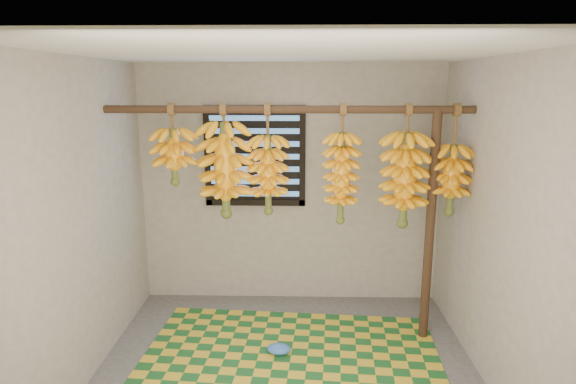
{
  "coord_description": "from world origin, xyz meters",
  "views": [
    {
      "loc": [
        0.09,
        -3.23,
        2.2
      ],
      "look_at": [
        0.0,
        0.55,
        1.35
      ],
      "focal_mm": 30.0,
      "sensor_mm": 36.0,
      "label": 1
    }
  ],
  "objects_px": {
    "banana_bunch_f": "(451,179)",
    "support_post": "(430,229)",
    "woven_mat": "(289,371)",
    "banana_bunch_b": "(225,170)",
    "banana_bunch_e": "(405,180)",
    "banana_bunch_a": "(174,156)",
    "banana_bunch_c": "(268,175)",
    "plastic_bag": "(279,349)",
    "banana_bunch_d": "(341,178)"
  },
  "relations": [
    {
      "from": "banana_bunch_f",
      "to": "support_post",
      "type": "bearing_deg",
      "value": -180.0
    },
    {
      "from": "woven_mat",
      "to": "banana_bunch_b",
      "type": "distance_m",
      "value": 1.69
    },
    {
      "from": "woven_mat",
      "to": "banana_bunch_e",
      "type": "xyz_separation_m",
      "value": [
        0.95,
        0.57,
        1.42
      ]
    },
    {
      "from": "banana_bunch_a",
      "to": "banana_bunch_e",
      "type": "height_order",
      "value": "same"
    },
    {
      "from": "support_post",
      "to": "banana_bunch_f",
      "type": "xyz_separation_m",
      "value": [
        0.15,
        0.0,
        0.43
      ]
    },
    {
      "from": "banana_bunch_e",
      "to": "banana_bunch_c",
      "type": "bearing_deg",
      "value": 180.0
    },
    {
      "from": "woven_mat",
      "to": "plastic_bag",
      "type": "height_order",
      "value": "plastic_bag"
    },
    {
      "from": "banana_bunch_a",
      "to": "banana_bunch_b",
      "type": "distance_m",
      "value": 0.44
    },
    {
      "from": "banana_bunch_e",
      "to": "banana_bunch_b",
      "type": "bearing_deg",
      "value": 180.0
    },
    {
      "from": "banana_bunch_a",
      "to": "banana_bunch_e",
      "type": "relative_size",
      "value": 0.66
    },
    {
      "from": "banana_bunch_c",
      "to": "banana_bunch_d",
      "type": "xyz_separation_m",
      "value": [
        0.61,
        0.0,
        -0.02
      ]
    },
    {
      "from": "banana_bunch_a",
      "to": "banana_bunch_f",
      "type": "height_order",
      "value": "same"
    },
    {
      "from": "support_post",
      "to": "banana_bunch_a",
      "type": "height_order",
      "value": "banana_bunch_a"
    },
    {
      "from": "support_post",
      "to": "banana_bunch_c",
      "type": "relative_size",
      "value": 2.18
    },
    {
      "from": "banana_bunch_c",
      "to": "banana_bunch_b",
      "type": "bearing_deg",
      "value": 180.0
    },
    {
      "from": "banana_bunch_a",
      "to": "woven_mat",
      "type": "bearing_deg",
      "value": -30.42
    },
    {
      "from": "support_post",
      "to": "banana_bunch_c",
      "type": "xyz_separation_m",
      "value": [
        -1.37,
        0.0,
        0.46
      ]
    },
    {
      "from": "support_post",
      "to": "banana_bunch_c",
      "type": "distance_m",
      "value": 1.45
    },
    {
      "from": "banana_bunch_a",
      "to": "plastic_bag",
      "type": "bearing_deg",
      "value": -20.38
    },
    {
      "from": "banana_bunch_b",
      "to": "banana_bunch_a",
      "type": "bearing_deg",
      "value": -180.0
    },
    {
      "from": "support_post",
      "to": "banana_bunch_f",
      "type": "distance_m",
      "value": 0.46
    },
    {
      "from": "woven_mat",
      "to": "plastic_bag",
      "type": "relative_size",
      "value": 12.14
    },
    {
      "from": "woven_mat",
      "to": "banana_bunch_a",
      "type": "relative_size",
      "value": 3.63
    },
    {
      "from": "banana_bunch_b",
      "to": "banana_bunch_d",
      "type": "distance_m",
      "value": 0.97
    },
    {
      "from": "banana_bunch_c",
      "to": "woven_mat",
      "type": "bearing_deg",
      "value": -72.02
    },
    {
      "from": "banana_bunch_f",
      "to": "banana_bunch_a",
      "type": "bearing_deg",
      "value": -180.0
    },
    {
      "from": "woven_mat",
      "to": "banana_bunch_c",
      "type": "distance_m",
      "value": 1.57
    },
    {
      "from": "banana_bunch_d",
      "to": "banana_bunch_e",
      "type": "height_order",
      "value": "same"
    },
    {
      "from": "banana_bunch_d",
      "to": "banana_bunch_a",
      "type": "bearing_deg",
      "value": -180.0
    },
    {
      "from": "plastic_bag",
      "to": "banana_bunch_c",
      "type": "bearing_deg",
      "value": 106.58
    },
    {
      "from": "banana_bunch_c",
      "to": "banana_bunch_d",
      "type": "height_order",
      "value": "same"
    },
    {
      "from": "banana_bunch_b",
      "to": "banana_bunch_c",
      "type": "distance_m",
      "value": 0.36
    },
    {
      "from": "support_post",
      "to": "banana_bunch_a",
      "type": "distance_m",
      "value": 2.24
    },
    {
      "from": "banana_bunch_c",
      "to": "banana_bunch_e",
      "type": "height_order",
      "value": "same"
    },
    {
      "from": "banana_bunch_c",
      "to": "banana_bunch_f",
      "type": "xyz_separation_m",
      "value": [
        1.52,
        0.0,
        -0.03
      ]
    },
    {
      "from": "banana_bunch_b",
      "to": "banana_bunch_f",
      "type": "bearing_deg",
      "value": 0.0
    },
    {
      "from": "banana_bunch_c",
      "to": "banana_bunch_f",
      "type": "height_order",
      "value": "same"
    },
    {
      "from": "plastic_bag",
      "to": "banana_bunch_b",
      "type": "bearing_deg",
      "value": 144.42
    },
    {
      "from": "banana_bunch_d",
      "to": "banana_bunch_e",
      "type": "bearing_deg",
      "value": -0.0
    },
    {
      "from": "banana_bunch_a",
      "to": "banana_bunch_c",
      "type": "relative_size",
      "value": 0.73
    },
    {
      "from": "support_post",
      "to": "banana_bunch_b",
      "type": "distance_m",
      "value": 1.8
    },
    {
      "from": "banana_bunch_c",
      "to": "banana_bunch_e",
      "type": "bearing_deg",
      "value": 0.0
    },
    {
      "from": "banana_bunch_b",
      "to": "banana_bunch_f",
      "type": "relative_size",
      "value": 1.03
    },
    {
      "from": "banana_bunch_a",
      "to": "banana_bunch_d",
      "type": "height_order",
      "value": "same"
    },
    {
      "from": "woven_mat",
      "to": "banana_bunch_c",
      "type": "bearing_deg",
      "value": 107.98
    },
    {
      "from": "plastic_bag",
      "to": "banana_bunch_f",
      "type": "relative_size",
      "value": 0.22
    },
    {
      "from": "woven_mat",
      "to": "banana_bunch_b",
      "type": "bearing_deg",
      "value": 133.77
    },
    {
      "from": "banana_bunch_f",
      "to": "banana_bunch_b",
      "type": "bearing_deg",
      "value": 180.0
    },
    {
      "from": "banana_bunch_b",
      "to": "banana_bunch_f",
      "type": "distance_m",
      "value": 1.88
    },
    {
      "from": "support_post",
      "to": "banana_bunch_e",
      "type": "xyz_separation_m",
      "value": [
        -0.24,
        0.0,
        0.42
      ]
    }
  ]
}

